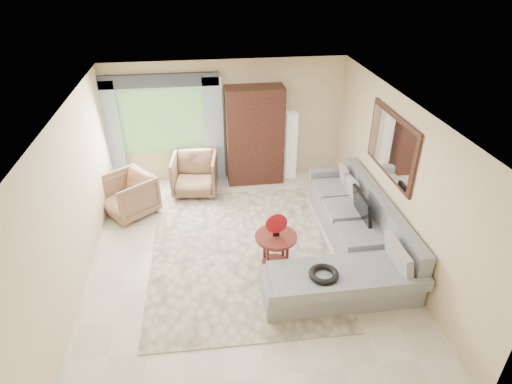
{
  "coord_description": "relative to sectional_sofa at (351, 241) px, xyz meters",
  "views": [
    {
      "loc": [
        -0.58,
        -5.66,
        4.56
      ],
      "look_at": [
        0.25,
        0.35,
        1.05
      ],
      "focal_mm": 30.0,
      "sensor_mm": 36.0,
      "label": 1
    }
  ],
  "objects": [
    {
      "name": "armoire",
      "position": [
        -1.23,
        2.9,
        0.77
      ],
      "size": [
        1.2,
        0.55,
        2.1
      ],
      "primitive_type": "cube",
      "color": "black",
      "rests_on": "ground"
    },
    {
      "name": "sectional_sofa",
      "position": [
        0.0,
        0.0,
        0.0
      ],
      "size": [
        2.3,
        3.46,
        0.9
      ],
      "color": "gray",
      "rests_on": "ground"
    },
    {
      "name": "ground",
      "position": [
        -1.78,
        0.18,
        -0.28
      ],
      "size": [
        6.0,
        6.0,
        0.0
      ],
      "primitive_type": "plane",
      "color": "silver",
      "rests_on": "ground"
    },
    {
      "name": "window",
      "position": [
        -3.13,
        3.15,
        1.12
      ],
      "size": [
        1.8,
        0.04,
        1.4
      ],
      "primitive_type": "cube",
      "color": "#669E59",
      "rests_on": "wall_back"
    },
    {
      "name": "curtain_right",
      "position": [
        -2.08,
        3.06,
        0.87
      ],
      "size": [
        0.4,
        0.08,
        2.3
      ],
      "primitive_type": "cube",
      "color": "#9EB7CC",
      "rests_on": "ground"
    },
    {
      "name": "coffee_table",
      "position": [
        -1.32,
        -0.19,
        0.06
      ],
      "size": [
        0.66,
        0.66,
        0.66
      ],
      "rotation": [
        0.0,
        0.0,
        -0.02
      ],
      "color": "#4A1913",
      "rests_on": "ground"
    },
    {
      "name": "armchair_right",
      "position": [
        -2.55,
        2.51,
        0.14
      ],
      "size": [
        1.0,
        1.02,
        0.84
      ],
      "primitive_type": "imported",
      "rotation": [
        0.0,
        0.0,
        -0.12
      ],
      "color": "#7D6144",
      "rests_on": "ground"
    },
    {
      "name": "floor_lamp",
      "position": [
        -0.43,
        2.96,
        0.47
      ],
      "size": [
        0.24,
        0.24,
        1.5
      ],
      "primitive_type": "cube",
      "color": "silver",
      "rests_on": "ground"
    },
    {
      "name": "red_disc",
      "position": [
        -1.32,
        -0.19,
        0.61
      ],
      "size": [
        0.34,
        0.05,
        0.34
      ],
      "primitive_type": "cylinder",
      "rotation": [
        1.57,
        0.0,
        0.06
      ],
      "color": "maroon",
      "rests_on": "coffee_table"
    },
    {
      "name": "armchair_left",
      "position": [
        -3.82,
        1.84,
        0.12
      ],
      "size": [
        1.24,
        1.24,
        0.82
      ],
      "primitive_type": "imported",
      "rotation": [
        0.0,
        0.0,
        -0.9
      ],
      "color": "#876249",
      "rests_on": "ground"
    },
    {
      "name": "wall_mirror",
      "position": [
        0.68,
        0.53,
        1.47
      ],
      "size": [
        0.05,
        1.7,
        1.05
      ],
      "color": "black",
      "rests_on": "wall_right"
    },
    {
      "name": "area_rug",
      "position": [
        -1.82,
        0.34,
        -0.27
      ],
      "size": [
        3.08,
        4.06,
        0.02
      ],
      "primitive_type": "cube",
      "rotation": [
        0.0,
        0.0,
        -0.02
      ],
      "color": "beige",
      "rests_on": "ground"
    },
    {
      "name": "valance",
      "position": [
        -3.13,
        3.08,
        1.97
      ],
      "size": [
        2.4,
        0.12,
        0.26
      ],
      "primitive_type": "cube",
      "color": "#1E232D",
      "rests_on": "wall_back"
    },
    {
      "name": "tv_screen",
      "position": [
        0.27,
        0.38,
        0.44
      ],
      "size": [
        0.14,
        0.74,
        0.48
      ],
      "primitive_type": "cube",
      "rotation": [
        0.0,
        -0.17,
        0.0
      ],
      "color": "black",
      "rests_on": "sectional_sofa"
    },
    {
      "name": "curtain_left",
      "position": [
        -4.18,
        3.06,
        0.87
      ],
      "size": [
        0.4,
        0.08,
        2.3
      ],
      "primitive_type": "cube",
      "color": "#9EB7CC",
      "rests_on": "ground"
    },
    {
      "name": "garden_hose",
      "position": [
        -0.78,
        -1.03,
        0.26
      ],
      "size": [
        0.43,
        0.43,
        0.09
      ],
      "primitive_type": "torus",
      "color": "black",
      "rests_on": "sectional_sofa"
    },
    {
      "name": "potted_plant",
      "position": [
        -4.12,
        2.62,
        0.0
      ],
      "size": [
        0.62,
        0.57,
        0.57
      ],
      "primitive_type": "imported",
      "rotation": [
        0.0,
        0.0,
        -0.3
      ],
      "color": "#999999",
      "rests_on": "ground"
    }
  ]
}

